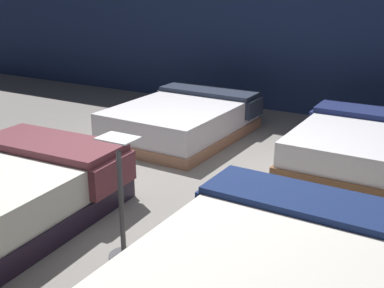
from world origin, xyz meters
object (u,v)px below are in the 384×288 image
(bed_3, at_px, (363,148))
(price_sign, at_px, (122,213))
(bed_0, at_px, (4,195))
(bed_2, at_px, (183,120))
(bed_1, at_px, (269,285))

(bed_3, xyz_separation_m, price_sign, (-1.23, -2.86, 0.14))
(bed_0, height_order, price_sign, price_sign)
(bed_0, distance_m, bed_2, 2.89)
(bed_2, bearing_deg, bed_3, 2.07)
(bed_0, relative_size, bed_2, 0.98)
(bed_3, relative_size, price_sign, 2.00)
(bed_1, height_order, bed_3, bed_1)
(price_sign, bearing_deg, bed_3, 66.77)
(bed_1, xyz_separation_m, price_sign, (-1.23, 0.14, 0.12))
(bed_0, bearing_deg, bed_2, 85.55)
(bed_2, xyz_separation_m, price_sign, (1.16, -2.84, 0.14))
(bed_1, distance_m, price_sign, 1.25)
(bed_2, distance_m, bed_3, 2.38)
(bed_0, height_order, bed_2, bed_0)
(bed_0, relative_size, bed_3, 1.05)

